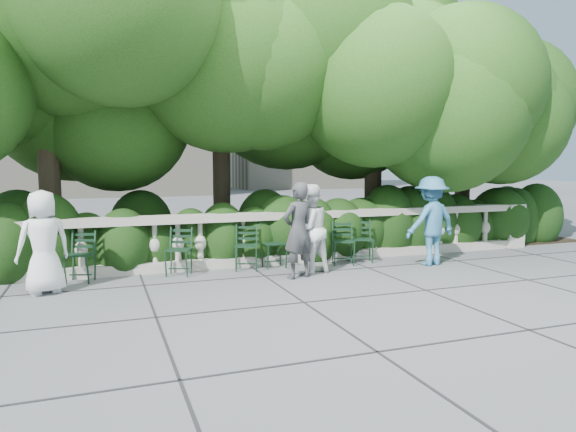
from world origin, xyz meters
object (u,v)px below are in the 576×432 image
object	(u,v)px
person_older_blue	(431,221)
chair_a	(78,284)
person_woman_grey	(298,230)
person_casual_man	(310,229)
chair_d	(277,269)
chair_f	(363,263)
chair_c	(177,277)
chair_b	(246,272)
person_businessman	(43,242)
chair_e	(344,266)

from	to	relation	value
person_older_blue	chair_a	bearing A→B (deg)	-12.97
person_woman_grey	person_casual_man	xyz separation A→B (m)	(0.33, 0.28, -0.03)
chair_d	person_older_blue	world-z (taller)	person_older_blue
chair_d	chair_f	world-z (taller)	same
chair_f	person_woman_grey	size ratio (longest dim) A/B	0.52
chair_a	chair_d	world-z (taller)	same
chair_c	chair_f	bearing A→B (deg)	22.96
chair_b	person_businessman	xyz separation A→B (m)	(-3.21, -0.44, 0.77)
chair_a	chair_d	size ratio (longest dim) A/B	1.00
person_casual_man	person_older_blue	bearing A→B (deg)	161.57
person_woman_grey	person_older_blue	bearing A→B (deg)	164.68
chair_b	chair_d	world-z (taller)	same
chair_a	person_casual_man	world-z (taller)	person_casual_man
chair_d	person_businessman	bearing A→B (deg)	-174.09
chair_e	person_woman_grey	world-z (taller)	person_woman_grey
chair_d	person_woman_grey	xyz separation A→B (m)	(0.10, -0.82, 0.81)
person_woman_grey	person_casual_man	bearing A→B (deg)	-158.54
chair_c	person_older_blue	bearing A→B (deg)	16.26
chair_b	chair_f	world-z (taller)	same
chair_b	chair_d	xyz separation A→B (m)	(0.60, 0.05, 0.00)
chair_b	chair_d	distance (m)	0.60
chair_f	person_woman_grey	world-z (taller)	person_woman_grey
person_businessman	person_casual_man	size ratio (longest dim) A/B	0.98
chair_c	person_woman_grey	xyz separation A→B (m)	(1.92, -0.75, 0.81)
chair_a	person_older_blue	xyz separation A→B (m)	(6.25, -0.62, 0.84)
person_businessman	person_older_blue	bearing A→B (deg)	156.70
chair_c	person_woman_grey	bearing A→B (deg)	1.79
chair_e	person_businessman	xyz separation A→B (m)	(-5.08, -0.30, 0.77)
chair_a	chair_c	size ratio (longest dim) A/B	1.00
chair_a	chair_c	world-z (taller)	same
person_woman_grey	person_businessman	bearing A→B (deg)	-23.75
chair_e	chair_f	xyz separation A→B (m)	(0.46, 0.12, 0.00)
person_woman_grey	person_older_blue	size ratio (longest dim) A/B	0.96
person_older_blue	chair_f	bearing A→B (deg)	-33.41
chair_a	person_businessman	distance (m)	1.00
chair_b	person_older_blue	distance (m)	3.61
chair_f	person_casual_man	xyz separation A→B (m)	(-1.31, -0.46, 0.78)
chair_c	person_casual_man	size ratio (longest dim) A/B	0.54
person_businessman	person_older_blue	distance (m)	6.67
chair_b	chair_d	bearing A→B (deg)	22.42
chair_a	chair_f	xyz separation A→B (m)	(5.12, -0.06, 0.00)
chair_e	person_older_blue	bearing A→B (deg)	3.23
person_casual_man	chair_e	bearing A→B (deg)	-174.22
chair_a	person_older_blue	distance (m)	6.34
person_casual_man	person_older_blue	xyz separation A→B (m)	(2.45, -0.10, 0.06)
chair_d	person_casual_man	bearing A→B (deg)	-53.31
person_woman_grey	person_casual_man	world-z (taller)	person_woman_grey
chair_c	chair_d	distance (m)	1.82
chair_b	chair_f	xyz separation A→B (m)	(2.33, -0.03, 0.00)
chair_f	chair_d	bearing A→B (deg)	-163.55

